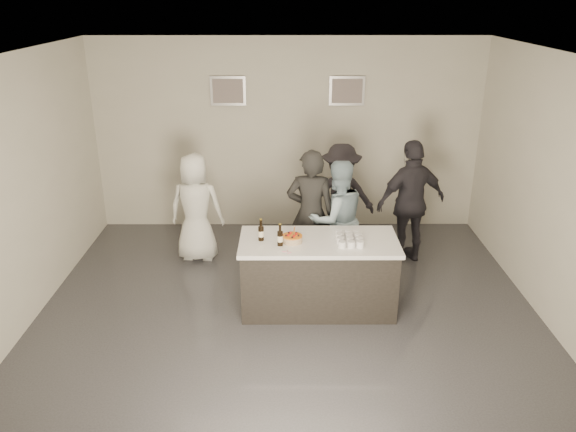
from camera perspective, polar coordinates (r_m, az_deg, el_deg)
The scene contains 19 objects.
floor at distance 6.67m, azimuth 0.01°, elevation -10.84°, with size 6.00×6.00×0.00m, color #3D3D42.
ceiling at distance 5.64m, azimuth 0.02°, elevation 15.74°, with size 6.00×6.00×0.00m, color white.
wall_back at distance 8.86m, azimuth -0.05°, elevation 8.16°, with size 6.00×0.04×3.00m, color beige.
wall_front at distance 3.35m, azimuth 0.19°, elevation -17.04°, with size 6.00×0.04×3.00m, color beige.
wall_left at distance 6.69m, azimuth -26.64°, elevation 1.15°, with size 0.04×6.00×3.00m, color beige.
wall_right at distance 6.71m, azimuth 26.60°, elevation 1.21°, with size 0.04×6.00×3.00m, color beige.
picture_left at distance 8.73m, azimuth -6.11°, elevation 12.53°, with size 0.54×0.04×0.44m, color #B2B2B7.
picture_right at distance 8.74m, azimuth 6.01°, elevation 12.54°, with size 0.54×0.04×0.44m, color #B2B2B7.
bar_counter at distance 6.77m, azimuth 3.08°, elevation -5.92°, with size 1.86×0.86×0.90m, color white.
cake at distance 6.50m, azimuth 0.44°, elevation -2.35°, with size 0.23×0.23×0.07m, color orange.
beer_bottle_a at distance 6.51m, azimuth -2.77°, elevation -1.44°, with size 0.07×0.07×0.26m, color black.
beer_bottle_b at distance 6.37m, azimuth -0.81°, elevation -1.94°, with size 0.07×0.07×0.26m, color black.
tumbler_cluster at distance 6.54m, azimuth 6.25°, elevation -2.29°, with size 0.30×0.40×0.08m, color orange.
candles at distance 6.26m, azimuth -0.10°, elevation -3.66°, with size 0.24×0.08×0.01m, color pink.
person_main_black at distance 7.39m, azimuth 2.31°, elevation 0.21°, with size 0.64×0.42×1.75m, color black.
person_main_blue at distance 7.41m, azimuth 4.99°, elevation -0.36°, with size 0.79×0.61×1.62m, color #94B1C2.
person_guest_left at distance 7.98m, azimuth -9.33°, elevation 0.84°, with size 0.76×0.49×1.56m, color white.
person_guest_right at distance 7.96m, azimuth 12.38°, elevation 1.38°, with size 1.03×0.43×1.76m, color #2B2931.
person_guest_back at distance 8.35m, azimuth 5.35°, elevation 2.08°, with size 1.01×0.58×1.57m, color black.
Camera 1 is at (-0.02, -5.61, 3.61)m, focal length 35.00 mm.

